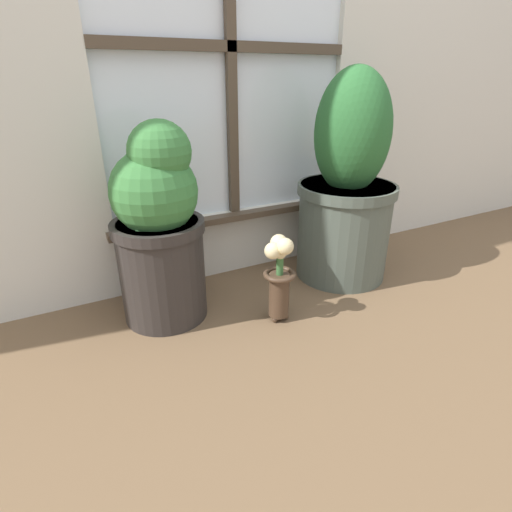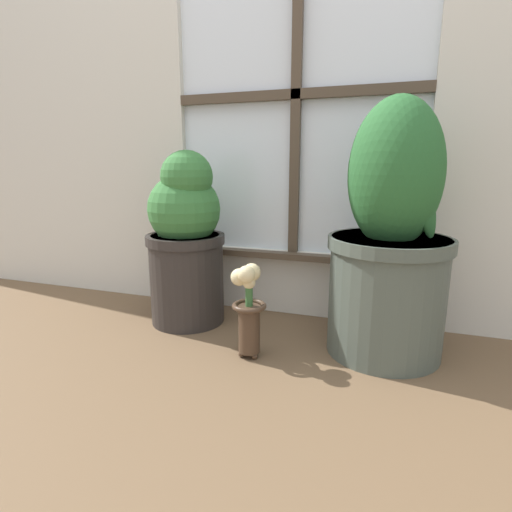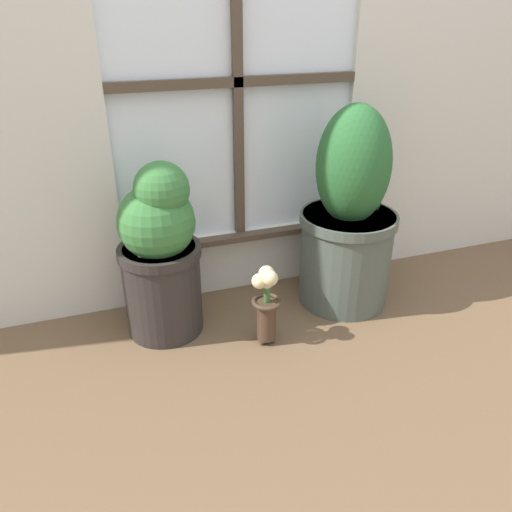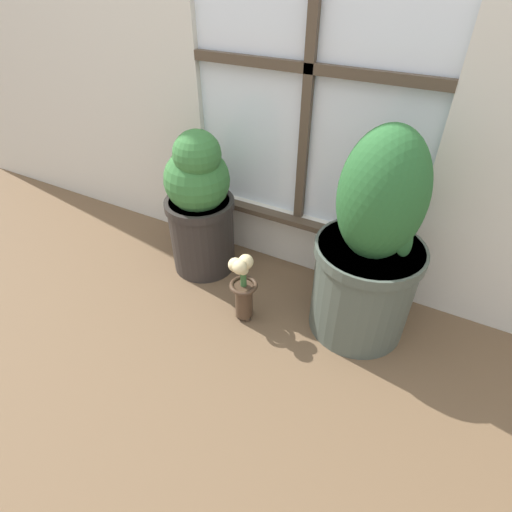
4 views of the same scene
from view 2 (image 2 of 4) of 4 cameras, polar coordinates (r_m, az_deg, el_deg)
ground_plane at (r=1.24m, az=-0.63°, el=-15.95°), size 10.00×10.00×0.00m
potted_plant_left at (r=1.52m, az=-10.00°, el=2.13°), size 0.30×0.30×0.65m
potted_plant_right at (r=1.30m, az=18.57°, el=1.26°), size 0.38×0.38×0.80m
flower_vase at (r=1.25m, az=-1.12°, el=-7.20°), size 0.11×0.11×0.31m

